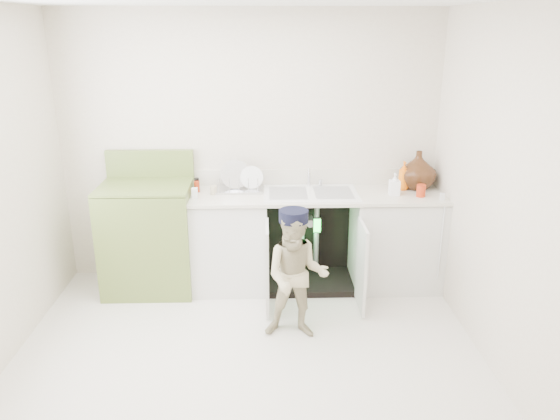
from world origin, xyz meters
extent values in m
plane|color=beige|center=(0.00, 0.00, 0.00)|extent=(3.50, 3.50, 0.00)
cube|color=beige|center=(0.00, 1.50, 1.25)|extent=(3.50, 2.50, 0.02)
cube|color=beige|center=(0.00, -1.50, 1.25)|extent=(3.50, 2.50, 0.02)
cube|color=beige|center=(1.75, 0.00, 1.25)|extent=(2.50, 3.00, 0.02)
cube|color=silver|center=(-0.25, 1.20, 0.43)|extent=(0.80, 0.60, 0.86)
cube|color=silver|center=(1.35, 1.20, 0.43)|extent=(0.80, 0.60, 0.86)
cube|color=black|center=(0.55, 1.47, 0.43)|extent=(0.80, 0.06, 0.86)
cube|color=black|center=(0.55, 1.20, 0.03)|extent=(0.80, 0.60, 0.06)
cylinder|color=gray|center=(0.48, 1.30, 0.45)|extent=(0.05, 0.05, 0.70)
cylinder|color=gray|center=(0.62, 1.30, 0.45)|extent=(0.05, 0.05, 0.70)
cylinder|color=gray|center=(0.55, 1.25, 0.62)|extent=(0.07, 0.18, 0.07)
cube|color=silver|center=(0.15, 0.70, 0.40)|extent=(0.03, 0.40, 0.76)
cube|color=silver|center=(0.95, 0.70, 0.40)|extent=(0.02, 0.40, 0.76)
cube|color=silver|center=(0.55, 1.20, 0.89)|extent=(2.44, 0.64, 0.03)
cube|color=silver|center=(0.55, 1.49, 0.98)|extent=(2.44, 0.02, 0.15)
cube|color=white|center=(0.55, 1.20, 0.90)|extent=(0.85, 0.55, 0.02)
cube|color=gray|center=(0.34, 1.20, 0.91)|extent=(0.34, 0.40, 0.01)
cube|color=gray|center=(0.76, 1.20, 0.91)|extent=(0.34, 0.40, 0.01)
cylinder|color=silver|center=(0.55, 1.42, 0.99)|extent=(0.03, 0.03, 0.17)
cylinder|color=silver|center=(0.55, 1.36, 1.06)|extent=(0.02, 0.14, 0.02)
cylinder|color=silver|center=(0.66, 1.42, 0.94)|extent=(0.04, 0.04, 0.06)
cylinder|color=silver|center=(1.68, 0.89, 0.55)|extent=(0.01, 0.01, 0.70)
cube|color=silver|center=(1.68, 0.98, 0.93)|extent=(0.04, 0.02, 0.06)
cube|color=silver|center=(-0.10, 1.32, 0.91)|extent=(0.43, 0.29, 0.02)
cylinder|color=silver|center=(-0.14, 1.34, 0.99)|extent=(0.27, 0.10, 0.26)
cylinder|color=white|center=(0.02, 1.32, 0.98)|extent=(0.21, 0.06, 0.21)
cylinder|color=silver|center=(-0.27, 1.22, 0.98)|extent=(0.01, 0.01, 0.12)
cylinder|color=silver|center=(-0.18, 1.22, 0.98)|extent=(0.01, 0.01, 0.12)
cylinder|color=silver|center=(-0.10, 1.22, 0.98)|extent=(0.01, 0.01, 0.12)
cylinder|color=silver|center=(-0.01, 1.22, 0.98)|extent=(0.01, 0.01, 0.12)
cylinder|color=silver|center=(0.07, 1.22, 0.98)|extent=(0.01, 0.01, 0.12)
imported|color=#4A2C15|center=(1.55, 1.34, 1.08)|extent=(0.34, 0.34, 0.35)
imported|color=orange|center=(1.41, 1.30, 1.03)|extent=(0.10, 0.10, 0.26)
imported|color=white|center=(1.29, 1.14, 1.00)|extent=(0.09, 0.09, 0.20)
cylinder|color=red|center=(1.52, 1.08, 0.96)|extent=(0.08, 0.08, 0.11)
cylinder|color=#A4290E|center=(-0.48, 1.28, 0.95)|extent=(0.05, 0.05, 0.10)
cylinder|color=tan|center=(-0.32, 1.20, 0.94)|extent=(0.06, 0.06, 0.08)
cylinder|color=black|center=(-0.49, 1.32, 0.96)|extent=(0.04, 0.04, 0.12)
cube|color=white|center=(-0.48, 1.10, 0.95)|extent=(0.05, 0.05, 0.09)
cube|color=olive|center=(-0.93, 1.18, 0.49)|extent=(0.81, 0.65, 0.98)
cube|color=olive|center=(-0.93, 1.18, 0.99)|extent=(0.81, 0.65, 0.02)
cube|color=olive|center=(-0.93, 1.46, 1.12)|extent=(0.81, 0.06, 0.25)
cylinder|color=black|center=(-1.13, 1.02, 0.98)|extent=(0.18, 0.18, 0.02)
cylinder|color=silver|center=(-1.13, 1.02, 1.00)|extent=(0.21, 0.21, 0.01)
cylinder|color=black|center=(-1.13, 1.33, 0.98)|extent=(0.18, 0.18, 0.02)
cylinder|color=silver|center=(-1.13, 1.33, 1.00)|extent=(0.21, 0.21, 0.01)
cylinder|color=black|center=(-0.73, 1.02, 0.98)|extent=(0.18, 0.18, 0.02)
cylinder|color=silver|center=(-0.73, 1.02, 1.00)|extent=(0.21, 0.21, 0.01)
cylinder|color=black|center=(-0.73, 1.33, 0.98)|extent=(0.18, 0.18, 0.02)
cylinder|color=silver|center=(-0.73, 1.33, 1.00)|extent=(0.21, 0.21, 0.01)
imported|color=beige|center=(0.37, 0.30, 0.51)|extent=(0.54, 0.44, 1.03)
cylinder|color=black|center=(0.37, 0.30, 1.00)|extent=(0.24, 0.24, 0.09)
cube|color=black|center=(0.38, 0.40, 0.96)|extent=(0.18, 0.11, 0.01)
cube|color=black|center=(0.58, 0.86, 0.72)|extent=(0.07, 0.01, 0.14)
cube|color=#26F23F|center=(0.58, 0.85, 0.72)|extent=(0.06, 0.00, 0.12)
camera|label=1|loc=(0.14, -3.50, 2.35)|focal=35.00mm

